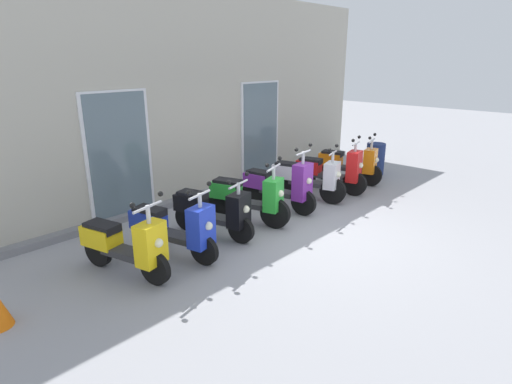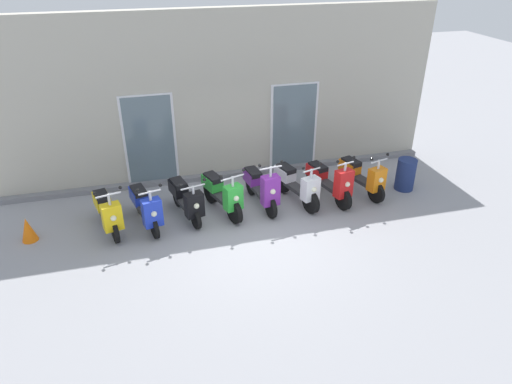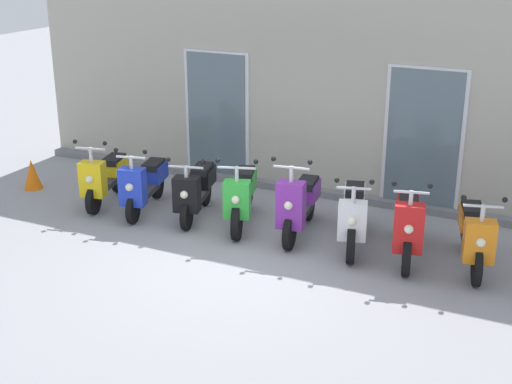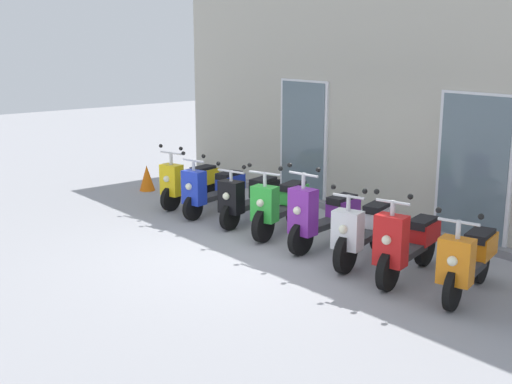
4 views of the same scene
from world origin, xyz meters
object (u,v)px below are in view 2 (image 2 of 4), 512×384
scooter_white (296,184)px  scooter_yellow (107,211)px  scooter_green (222,194)px  trash_bin (406,174)px  scooter_black (186,198)px  scooter_purple (261,187)px  traffic_cone (28,229)px  scooter_red (329,181)px  scooter_orange (362,175)px  scooter_blue (145,206)px

scooter_white → scooter_yellow: bearing=-178.5°
scooter_green → trash_bin: bearing=-0.6°
scooter_white → scooter_black: bearing=-179.9°
scooter_purple → traffic_cone: size_ratio=3.13×
scooter_yellow → scooter_purple: 3.37m
scooter_white → scooter_red: bearing=-4.6°
scooter_white → scooter_red: scooter_red is taller
trash_bin → scooter_red: bearing=179.9°
scooter_yellow → scooter_green: (2.45, 0.09, 0.02)m
scooter_green → traffic_cone: bearing=-178.9°
scooter_red → scooter_orange: bearing=4.6°
scooter_yellow → scooter_green: 2.45m
scooter_purple → scooter_red: 1.62m
scooter_blue → traffic_cone: 2.36m
scooter_yellow → scooter_blue: size_ratio=0.96×
scooter_orange → trash_bin: scooter_orange is taller
scooter_black → traffic_cone: (-3.22, -0.09, -0.20)m
scooter_yellow → scooter_orange: (5.84, 0.12, 0.02)m
scooter_white → trash_bin: (2.78, -0.07, -0.07)m
trash_bin → scooter_blue: bearing=-179.5°
scooter_green → scooter_blue: bearing=-176.3°
scooter_green → scooter_orange: 3.39m
scooter_yellow → scooter_blue: bearing=-1.0°
scooter_white → scooter_orange: 1.65m
scooter_green → scooter_orange: size_ratio=1.00×
scooter_green → scooter_purple: bearing=2.7°
scooter_orange → scooter_white: bearing=-179.8°
scooter_green → trash_bin: 4.53m
scooter_blue → scooter_black: 0.88m
scooter_red → scooter_purple: bearing=176.9°
scooter_yellow → scooter_white: bearing=1.5°
scooter_blue → trash_bin: bearing=0.5°
scooter_purple → trash_bin: bearing=-1.5°
scooter_yellow → scooter_orange: 5.84m
scooter_white → traffic_cone: size_ratio=3.13×
scooter_green → scooter_white: 1.74m
scooter_white → traffic_cone: bearing=-179.0°
scooter_yellow → trash_bin: 6.98m
scooter_purple → traffic_cone: (-4.94, -0.12, -0.23)m
scooter_green → scooter_purple: (0.91, 0.04, 0.02)m
scooter_white → trash_bin: scooter_white is taller
scooter_blue → scooter_green: size_ratio=1.00×
scooter_yellow → traffic_cone: bearing=179.5°
scooter_yellow → scooter_blue: scooter_yellow is taller
scooter_red → trash_bin: size_ratio=2.09×
scooter_yellow → trash_bin: bearing=0.4°
scooter_green → traffic_cone: (-4.02, -0.08, -0.21)m
traffic_cone → scooter_black: bearing=1.6°
scooter_blue → scooter_green: 1.67m
scooter_yellow → scooter_black: size_ratio=0.99×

